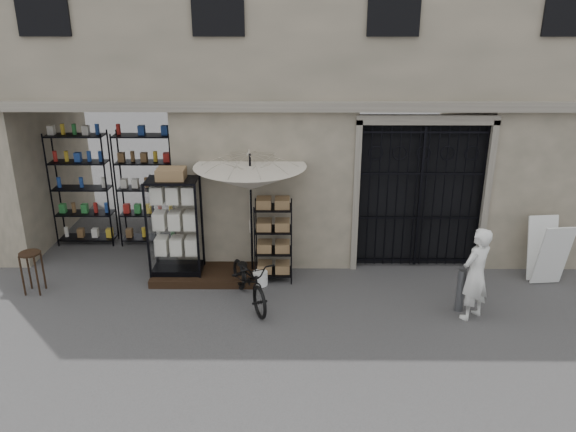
{
  "coord_description": "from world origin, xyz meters",
  "views": [
    {
      "loc": [
        -0.74,
        -8.18,
        4.94
      ],
      "look_at": [
        -0.8,
        1.4,
        1.35
      ],
      "focal_mm": 35.0,
      "sensor_mm": 36.0,
      "label": 1
    }
  ],
  "objects_px": {
    "wire_rack": "(273,242)",
    "easel_sign": "(548,252)",
    "display_cabinet": "(175,231)",
    "market_umbrella": "(250,171)",
    "shopkeeper": "(470,317)",
    "steel_bollard": "(460,291)",
    "bicycle": "(250,302)",
    "white_bucket": "(260,278)",
    "wooden_stool": "(33,271)"
  },
  "relations": [
    {
      "from": "display_cabinet",
      "to": "wire_rack",
      "type": "bearing_deg",
      "value": -5.99
    },
    {
      "from": "white_bucket",
      "to": "easel_sign",
      "type": "distance_m",
      "value": 5.41
    },
    {
      "from": "display_cabinet",
      "to": "wooden_stool",
      "type": "bearing_deg",
      "value": -172.66
    },
    {
      "from": "wire_rack",
      "to": "wooden_stool",
      "type": "xyz_separation_m",
      "value": [
        -4.37,
        -0.57,
        -0.34
      ]
    },
    {
      "from": "market_umbrella",
      "to": "easel_sign",
      "type": "height_order",
      "value": "market_umbrella"
    },
    {
      "from": "market_umbrella",
      "to": "wire_rack",
      "type": "bearing_deg",
      "value": -15.21
    },
    {
      "from": "bicycle",
      "to": "wire_rack",
      "type": "bearing_deg",
      "value": 43.89
    },
    {
      "from": "wire_rack",
      "to": "white_bucket",
      "type": "bearing_deg",
      "value": -153.61
    },
    {
      "from": "wire_rack",
      "to": "shopkeeper",
      "type": "xyz_separation_m",
      "value": [
        3.37,
        -1.42,
        -0.76
      ]
    },
    {
      "from": "bicycle",
      "to": "wooden_stool",
      "type": "bearing_deg",
      "value": 151.77
    },
    {
      "from": "display_cabinet",
      "to": "wooden_stool",
      "type": "xyz_separation_m",
      "value": [
        -2.53,
        -0.58,
        -0.56
      ]
    },
    {
      "from": "display_cabinet",
      "to": "shopkeeper",
      "type": "distance_m",
      "value": 5.5
    },
    {
      "from": "wire_rack",
      "to": "steel_bollard",
      "type": "bearing_deg",
      "value": -40.3
    },
    {
      "from": "market_umbrella",
      "to": "steel_bollard",
      "type": "relative_size",
      "value": 3.84
    },
    {
      "from": "display_cabinet",
      "to": "steel_bollard",
      "type": "distance_m",
      "value": 5.25
    },
    {
      "from": "display_cabinet",
      "to": "market_umbrella",
      "type": "distance_m",
      "value": 1.83
    },
    {
      "from": "display_cabinet",
      "to": "white_bucket",
      "type": "bearing_deg",
      "value": -15.29
    },
    {
      "from": "bicycle",
      "to": "steel_bollard",
      "type": "relative_size",
      "value": 2.23
    },
    {
      "from": "white_bucket",
      "to": "bicycle",
      "type": "distance_m",
      "value": 0.7
    },
    {
      "from": "steel_bollard",
      "to": "bicycle",
      "type": "bearing_deg",
      "value": 175.92
    },
    {
      "from": "market_umbrella",
      "to": "shopkeeper",
      "type": "xyz_separation_m",
      "value": [
        3.79,
        -1.53,
        -2.11
      ]
    },
    {
      "from": "easel_sign",
      "to": "shopkeeper",
      "type": "bearing_deg",
      "value": -149.63
    },
    {
      "from": "steel_bollard",
      "to": "easel_sign",
      "type": "relative_size",
      "value": 0.63
    },
    {
      "from": "wire_rack",
      "to": "easel_sign",
      "type": "height_order",
      "value": "wire_rack"
    },
    {
      "from": "white_bucket",
      "to": "easel_sign",
      "type": "bearing_deg",
      "value": 1.52
    },
    {
      "from": "display_cabinet",
      "to": "steel_bollard",
      "type": "xyz_separation_m",
      "value": [
        5.08,
        -1.2,
        -0.6
      ]
    },
    {
      "from": "white_bucket",
      "to": "bicycle",
      "type": "bearing_deg",
      "value": -102.59
    },
    {
      "from": "easel_sign",
      "to": "wire_rack",
      "type": "bearing_deg",
      "value": 172.71
    },
    {
      "from": "wire_rack",
      "to": "steel_bollard",
      "type": "xyz_separation_m",
      "value": [
        3.23,
        -1.19,
        -0.38
      ]
    },
    {
      "from": "shopkeeper",
      "to": "easel_sign",
      "type": "distance_m",
      "value": 2.28
    },
    {
      "from": "shopkeeper",
      "to": "bicycle",
      "type": "bearing_deg",
      "value": -43.29
    },
    {
      "from": "white_bucket",
      "to": "steel_bollard",
      "type": "height_order",
      "value": "steel_bollard"
    },
    {
      "from": "wooden_stool",
      "to": "easel_sign",
      "type": "xyz_separation_m",
      "value": [
        9.51,
        0.46,
        0.21
      ]
    },
    {
      "from": "shopkeeper",
      "to": "market_umbrella",
      "type": "bearing_deg",
      "value": -57.98
    },
    {
      "from": "wire_rack",
      "to": "easel_sign",
      "type": "distance_m",
      "value": 5.14
    },
    {
      "from": "market_umbrella",
      "to": "wooden_stool",
      "type": "xyz_separation_m",
      "value": [
        -3.96,
        -0.69,
        -1.7
      ]
    },
    {
      "from": "steel_bollard",
      "to": "shopkeeper",
      "type": "distance_m",
      "value": 0.46
    },
    {
      "from": "steel_bollard",
      "to": "shopkeeper",
      "type": "relative_size",
      "value": 0.47
    },
    {
      "from": "shopkeeper",
      "to": "easel_sign",
      "type": "height_order",
      "value": "easel_sign"
    },
    {
      "from": "market_umbrella",
      "to": "shopkeeper",
      "type": "height_order",
      "value": "market_umbrella"
    },
    {
      "from": "market_umbrella",
      "to": "display_cabinet",
      "type": "bearing_deg",
      "value": -175.87
    },
    {
      "from": "wooden_stool",
      "to": "easel_sign",
      "type": "bearing_deg",
      "value": 2.75
    },
    {
      "from": "white_bucket",
      "to": "shopkeeper",
      "type": "height_order",
      "value": "white_bucket"
    },
    {
      "from": "market_umbrella",
      "to": "easel_sign",
      "type": "bearing_deg",
      "value": -2.38
    },
    {
      "from": "wire_rack",
      "to": "wooden_stool",
      "type": "bearing_deg",
      "value": 167.43
    },
    {
      "from": "white_bucket",
      "to": "shopkeeper",
      "type": "distance_m",
      "value": 3.8
    },
    {
      "from": "bicycle",
      "to": "steel_bollard",
      "type": "bearing_deg",
      "value": -27.13
    },
    {
      "from": "market_umbrella",
      "to": "steel_bollard",
      "type": "bearing_deg",
      "value": -19.7
    },
    {
      "from": "wire_rack",
      "to": "white_bucket",
      "type": "xyz_separation_m",
      "value": [
        -0.25,
        -0.26,
        -0.62
      ]
    },
    {
      "from": "easel_sign",
      "to": "display_cabinet",
      "type": "bearing_deg",
      "value": 172.97
    }
  ]
}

